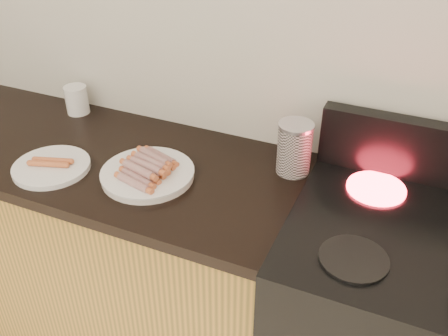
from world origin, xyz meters
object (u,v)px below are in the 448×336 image
at_px(side_plate, 52,167).
at_px(main_plate, 148,175).
at_px(mug, 77,100).
at_px(canister, 294,148).

bearing_deg(side_plate, main_plate, 15.31).
height_order(main_plate, side_plate, main_plate).
relative_size(main_plate, mug, 2.70).
xyz_separation_m(side_plate, mug, (-0.18, 0.37, 0.05)).
distance_m(main_plate, side_plate, 0.33).
bearing_deg(mug, main_plate, -30.21).
xyz_separation_m(canister, mug, (-0.91, 0.06, -0.03)).
bearing_deg(main_plate, side_plate, -164.69).
bearing_deg(main_plate, mug, 149.79).
bearing_deg(main_plate, canister, 28.28).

